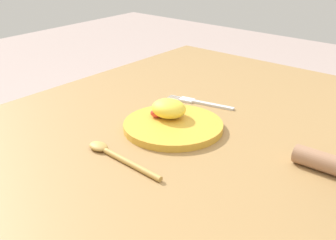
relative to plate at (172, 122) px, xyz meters
name	(u,v)px	position (x,y,z in m)	size (l,w,h in m)	color
dining_table	(171,157)	(-0.04, -0.03, -0.07)	(1.41, 0.98, 0.72)	#9C7645
plate	(172,122)	(0.00, 0.00, 0.00)	(0.24, 0.24, 0.06)	gold
fork	(200,102)	(0.17, 0.04, -0.01)	(0.06, 0.20, 0.01)	silver
spoon	(114,155)	(-0.20, 0.00, -0.01)	(0.04, 0.22, 0.01)	tan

